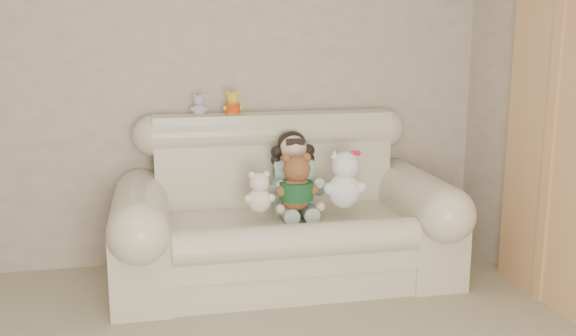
{
  "coord_description": "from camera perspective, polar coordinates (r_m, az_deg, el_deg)",
  "views": [
    {
      "loc": [
        0.0,
        -1.78,
        1.53
      ],
      "look_at": [
        0.78,
        1.9,
        0.75
      ],
      "focal_mm": 39.94,
      "sensor_mm": 36.0,
      "label": 1
    }
  ],
  "objects": [
    {
      "name": "brown_teddy",
      "position": [
        3.83,
        0.75,
        -0.75
      ],
      "size": [
        0.3,
        0.26,
        0.41
      ],
      "primitive_type": null,
      "rotation": [
        0.0,
        0.0,
        0.25
      ],
      "color": "brown",
      "rests_on": "sofa"
    },
    {
      "name": "sofa",
      "position": [
        3.98,
        -0.3,
        -3.02
      ],
      "size": [
        2.1,
        0.95,
        1.03
      ],
      "primitive_type": null,
      "color": "beige",
      "rests_on": "floor"
    },
    {
      "name": "grey_mini_plush",
      "position": [
        4.2,
        -7.94,
        5.72
      ],
      "size": [
        0.13,
        0.11,
        0.18
      ],
      "primitive_type": null,
      "rotation": [
        0.0,
        0.0,
        -0.21
      ],
      "color": "#AAAAB1",
      "rests_on": "sofa"
    },
    {
      "name": "white_cat",
      "position": [
        3.89,
        5.03,
        -0.47
      ],
      "size": [
        0.3,
        0.24,
        0.42
      ],
      "primitive_type": null,
      "rotation": [
        0.0,
        0.0,
        0.14
      ],
      "color": "silver",
      "rests_on": "sofa"
    },
    {
      "name": "wall_back",
      "position": [
        4.28,
        -12.15,
        8.4
      ],
      "size": [
        4.5,
        0.0,
        4.5
      ],
      "primitive_type": "plane",
      "rotation": [
        1.57,
        0.0,
        0.0
      ],
      "color": "#C0B398",
      "rests_on": "ground"
    },
    {
      "name": "seated_child",
      "position": [
        4.04,
        0.45,
        -0.35
      ],
      "size": [
        0.34,
        0.41,
        0.53
      ],
      "primitive_type": null,
      "rotation": [
        0.0,
        0.0,
        -0.06
      ],
      "color": "#34735B",
      "rests_on": "sofa"
    },
    {
      "name": "yellow_mini_bear",
      "position": [
        4.17,
        -4.96,
        5.92
      ],
      "size": [
        0.15,
        0.13,
        0.2
      ],
      "primitive_type": null,
      "rotation": [
        0.0,
        0.0,
        0.32
      ],
      "color": "yellow",
      "rests_on": "sofa"
    },
    {
      "name": "cream_teddy",
      "position": [
        3.78,
        -2.58,
        -1.79
      ],
      "size": [
        0.23,
        0.2,
        0.29
      ],
      "primitive_type": null,
      "rotation": [
        0.0,
        0.0,
        -0.37
      ],
      "color": "white",
      "rests_on": "sofa"
    },
    {
      "name": "door_panel",
      "position": [
        3.9,
        22.82,
        3.74
      ],
      "size": [
        0.06,
        0.9,
        2.1
      ],
      "primitive_type": "cube",
      "color": "tan",
      "rests_on": "floor"
    }
  ]
}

